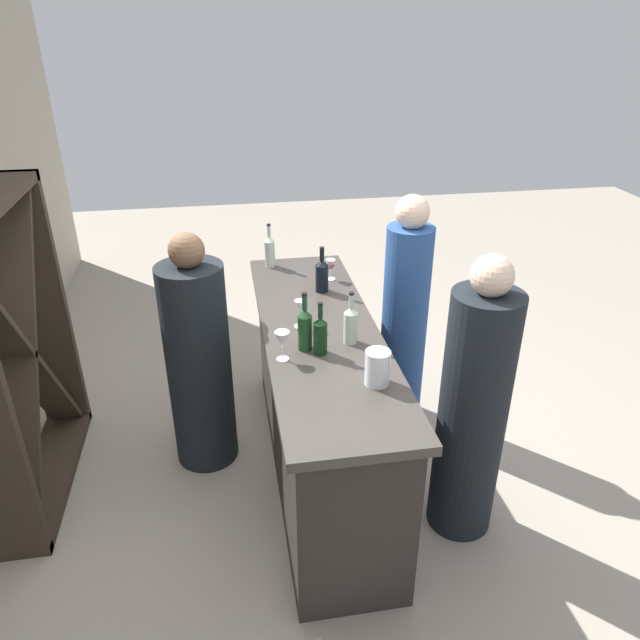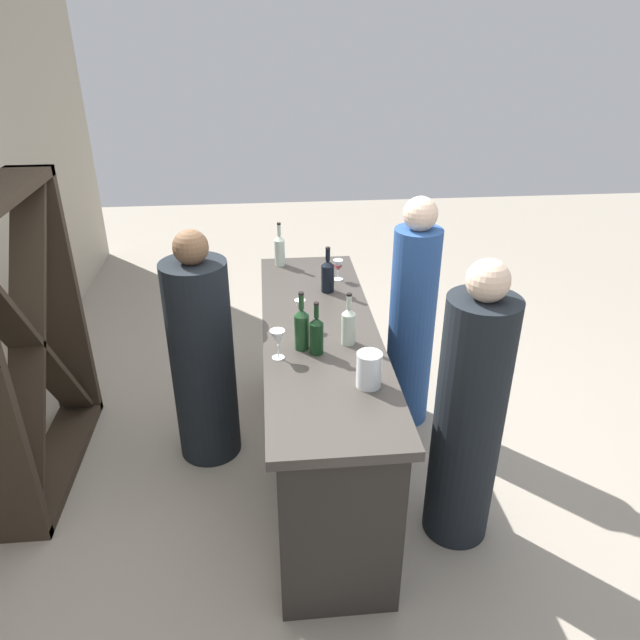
{
  "view_description": "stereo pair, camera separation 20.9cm",
  "coord_description": "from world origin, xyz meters",
  "px_view_note": "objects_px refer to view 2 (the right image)",
  "views": [
    {
      "loc": [
        -2.84,
        0.48,
        2.53
      ],
      "look_at": [
        0.0,
        0.0,
        1.05
      ],
      "focal_mm": 33.22,
      "sensor_mm": 36.0,
      "label": 1
    },
    {
      "loc": [
        -2.87,
        0.28,
        2.53
      ],
      "look_at": [
        0.0,
        0.0,
        1.05
      ],
      "focal_mm": 33.22,
      "sensor_mm": 36.0,
      "label": 2
    }
  ],
  "objects_px": {
    "wine_rack": "(27,345)",
    "wine_glass_near_left": "(338,267)",
    "wine_bottle_rightmost_clear_pale": "(280,249)",
    "wine_glass_near_center": "(300,308)",
    "person_center_guest": "(412,322)",
    "wine_bottle_center_clear_pale": "(349,325)",
    "water_pitcher": "(369,370)",
    "wine_glass_near_right": "(278,339)",
    "wine_bottle_leftmost_dark_green": "(317,334)",
    "wine_bottle_second_left_olive_green": "(302,328)",
    "person_left_guest": "(469,419)",
    "person_right_guest": "(202,359)",
    "wine_bottle_second_right_near_black": "(328,275)"
  },
  "relations": [
    {
      "from": "wine_glass_near_left",
      "to": "wine_glass_near_right",
      "type": "bearing_deg",
      "value": 156.31
    },
    {
      "from": "wine_bottle_second_left_olive_green",
      "to": "wine_bottle_rightmost_clear_pale",
      "type": "xyz_separation_m",
      "value": [
        1.17,
        0.07,
        -0.01
      ]
    },
    {
      "from": "wine_glass_near_center",
      "to": "person_center_guest",
      "type": "relative_size",
      "value": 0.1
    },
    {
      "from": "wine_bottle_leftmost_dark_green",
      "to": "wine_bottle_center_clear_pale",
      "type": "bearing_deg",
      "value": -64.46
    },
    {
      "from": "wine_bottle_second_right_near_black",
      "to": "person_left_guest",
      "type": "relative_size",
      "value": 0.18
    },
    {
      "from": "wine_bottle_rightmost_clear_pale",
      "to": "wine_glass_near_center",
      "type": "relative_size",
      "value": 1.9
    },
    {
      "from": "wine_bottle_center_clear_pale",
      "to": "person_center_guest",
      "type": "relative_size",
      "value": 0.18
    },
    {
      "from": "wine_bottle_leftmost_dark_green",
      "to": "water_pitcher",
      "type": "height_order",
      "value": "wine_bottle_leftmost_dark_green"
    },
    {
      "from": "person_center_guest",
      "to": "person_right_guest",
      "type": "bearing_deg",
      "value": 26.76
    },
    {
      "from": "wine_glass_near_left",
      "to": "wine_glass_near_right",
      "type": "height_order",
      "value": "wine_glass_near_right"
    },
    {
      "from": "wine_bottle_leftmost_dark_green",
      "to": "wine_bottle_second_left_olive_green",
      "type": "height_order",
      "value": "wine_bottle_second_left_olive_green"
    },
    {
      "from": "wine_rack",
      "to": "wine_bottle_rightmost_clear_pale",
      "type": "bearing_deg",
      "value": -62.33
    },
    {
      "from": "person_left_guest",
      "to": "person_center_guest",
      "type": "xyz_separation_m",
      "value": [
        1.04,
        0.05,
        0.01
      ]
    },
    {
      "from": "water_pitcher",
      "to": "wine_glass_near_center",
      "type": "bearing_deg",
      "value": 23.83
    },
    {
      "from": "wine_glass_near_center",
      "to": "person_right_guest",
      "type": "height_order",
      "value": "person_right_guest"
    },
    {
      "from": "wine_rack",
      "to": "person_center_guest",
      "type": "height_order",
      "value": "wine_rack"
    },
    {
      "from": "wine_bottle_second_left_olive_green",
      "to": "wine_glass_near_left",
      "type": "bearing_deg",
      "value": -18.66
    },
    {
      "from": "wine_glass_near_center",
      "to": "person_center_guest",
      "type": "xyz_separation_m",
      "value": [
        0.46,
        -0.76,
        -0.36
      ]
    },
    {
      "from": "wine_bottle_leftmost_dark_green",
      "to": "wine_rack",
      "type": "bearing_deg",
      "value": 74.25
    },
    {
      "from": "wine_glass_near_right",
      "to": "water_pitcher",
      "type": "xyz_separation_m",
      "value": [
        -0.29,
        -0.41,
        -0.03
      ]
    },
    {
      "from": "wine_glass_near_right",
      "to": "person_right_guest",
      "type": "relative_size",
      "value": 0.1
    },
    {
      "from": "wine_bottle_rightmost_clear_pale",
      "to": "person_center_guest",
      "type": "xyz_separation_m",
      "value": [
        -0.46,
        -0.84,
        -0.37
      ]
    },
    {
      "from": "wine_glass_near_left",
      "to": "water_pitcher",
      "type": "bearing_deg",
      "value": 179.51
    },
    {
      "from": "wine_bottle_rightmost_clear_pale",
      "to": "wine_glass_near_center",
      "type": "height_order",
      "value": "wine_bottle_rightmost_clear_pale"
    },
    {
      "from": "wine_bottle_second_left_olive_green",
      "to": "person_left_guest",
      "type": "bearing_deg",
      "value": -112.15
    },
    {
      "from": "wine_glass_near_left",
      "to": "wine_glass_near_center",
      "type": "distance_m",
      "value": 0.69
    },
    {
      "from": "wine_rack",
      "to": "wine_glass_near_left",
      "type": "relative_size",
      "value": 12.73
    },
    {
      "from": "water_pitcher",
      "to": "wine_bottle_center_clear_pale",
      "type": "bearing_deg",
      "value": 5.45
    },
    {
      "from": "wine_bottle_leftmost_dark_green",
      "to": "person_right_guest",
      "type": "xyz_separation_m",
      "value": [
        0.53,
        0.65,
        -0.42
      ]
    },
    {
      "from": "wine_bottle_center_clear_pale",
      "to": "person_right_guest",
      "type": "xyz_separation_m",
      "value": [
        0.45,
        0.82,
        -0.42
      ]
    },
    {
      "from": "wine_bottle_center_clear_pale",
      "to": "wine_bottle_second_left_olive_green",
      "type": "bearing_deg",
      "value": 96.69
    },
    {
      "from": "wine_glass_near_left",
      "to": "wine_glass_near_right",
      "type": "relative_size",
      "value": 0.88
    },
    {
      "from": "wine_bottle_leftmost_dark_green",
      "to": "wine_bottle_second_left_olive_green",
      "type": "bearing_deg",
      "value": 52.32
    },
    {
      "from": "wine_bottle_rightmost_clear_pale",
      "to": "person_right_guest",
      "type": "height_order",
      "value": "person_right_guest"
    },
    {
      "from": "wine_glass_near_right",
      "to": "person_center_guest",
      "type": "bearing_deg",
      "value": -48.36
    },
    {
      "from": "wine_bottle_leftmost_dark_green",
      "to": "wine_bottle_second_left_olive_green",
      "type": "relative_size",
      "value": 0.9
    },
    {
      "from": "water_pitcher",
      "to": "person_center_guest",
      "type": "height_order",
      "value": "person_center_guest"
    },
    {
      "from": "wine_glass_near_left",
      "to": "water_pitcher",
      "type": "distance_m",
      "value": 1.25
    },
    {
      "from": "person_right_guest",
      "to": "wine_glass_near_left",
      "type": "bearing_deg",
      "value": 10.69
    },
    {
      "from": "wine_bottle_leftmost_dark_green",
      "to": "wine_glass_near_center",
      "type": "relative_size",
      "value": 1.8
    },
    {
      "from": "wine_bottle_center_clear_pale",
      "to": "person_right_guest",
      "type": "distance_m",
      "value": 1.03
    },
    {
      "from": "person_center_guest",
      "to": "water_pitcher",
      "type": "bearing_deg",
      "value": 82.98
    },
    {
      "from": "wine_bottle_center_clear_pale",
      "to": "person_left_guest",
      "type": "height_order",
      "value": "person_left_guest"
    },
    {
      "from": "wine_bottle_second_left_olive_green",
      "to": "water_pitcher",
      "type": "bearing_deg",
      "value": -142.95
    },
    {
      "from": "wine_bottle_rightmost_clear_pale",
      "to": "person_left_guest",
      "type": "height_order",
      "value": "person_left_guest"
    },
    {
      "from": "wine_bottle_center_clear_pale",
      "to": "person_center_guest",
      "type": "height_order",
      "value": "person_center_guest"
    },
    {
      "from": "person_center_guest",
      "to": "wine_rack",
      "type": "bearing_deg",
      "value": 24.62
    },
    {
      "from": "water_pitcher",
      "to": "person_center_guest",
      "type": "xyz_separation_m",
      "value": [
        1.08,
        -0.48,
        -0.34
      ]
    },
    {
      "from": "wine_bottle_second_right_near_black",
      "to": "wine_bottle_rightmost_clear_pale",
      "type": "xyz_separation_m",
      "value": [
        0.47,
        0.28,
        0.0
      ]
    },
    {
      "from": "wine_bottle_rightmost_clear_pale",
      "to": "person_center_guest",
      "type": "bearing_deg",
      "value": -118.73
    }
  ]
}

